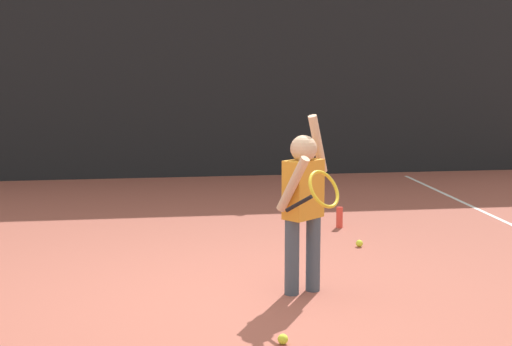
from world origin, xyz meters
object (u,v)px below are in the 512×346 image
tennis_ball_0 (359,243)px  tennis_ball_1 (283,339)px  tennis_player (304,199)px  water_bottle (339,217)px

tennis_ball_0 → tennis_ball_1: 2.56m
tennis_player → tennis_ball_1: tennis_player is taller
tennis_player → water_bottle: 2.36m
tennis_ball_0 → tennis_ball_1: bearing=-116.6°
tennis_player → tennis_ball_1: (-0.33, -0.99, -0.69)m
water_bottle → tennis_ball_0: bearing=-91.1°
water_bottle → tennis_ball_0: (-0.02, -0.81, -0.08)m
tennis_player → tennis_ball_1: 1.25m
tennis_player → tennis_ball_1: size_ratio=20.46×
tennis_player → tennis_ball_0: size_ratio=20.46×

